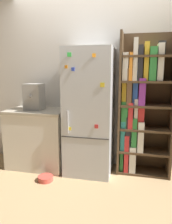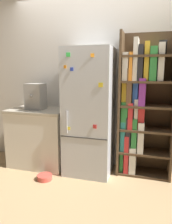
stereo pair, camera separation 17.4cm
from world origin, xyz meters
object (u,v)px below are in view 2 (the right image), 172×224
refrigerator (89,112)px  espresso_machine (36,96)px  bookshelf (140,105)px  pet_bowl (45,177)px

refrigerator → espresso_machine: size_ratio=4.58×
bookshelf → espresso_machine: size_ratio=5.12×
bookshelf → espresso_machine: bearing=-174.8°
refrigerator → espresso_machine: (-0.83, 0.00, 0.19)m
bookshelf → espresso_machine: (-1.51, -0.14, 0.09)m
refrigerator → pet_bowl: refrigerator is taller
refrigerator → pet_bowl: (-0.51, -0.43, -0.84)m
refrigerator → pet_bowl: size_ratio=8.49×
bookshelf → refrigerator: bearing=-168.2°
bookshelf → pet_bowl: bearing=-154.1°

